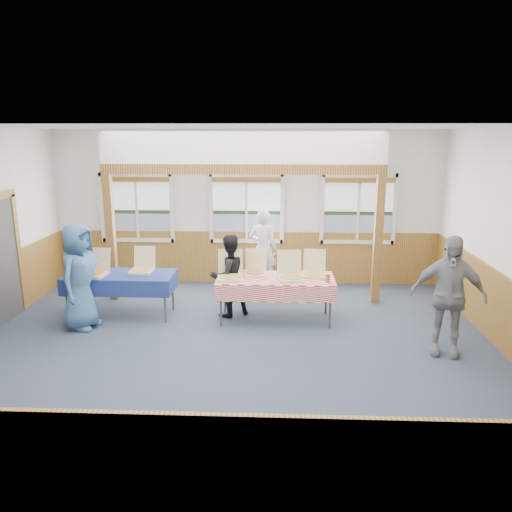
{
  "coord_description": "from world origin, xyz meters",
  "views": [
    {
      "loc": [
        0.63,
        -6.78,
        3.15
      ],
      "look_at": [
        0.3,
        1.0,
        1.2
      ],
      "focal_mm": 35.0,
      "sensor_mm": 36.0,
      "label": 1
    }
  ],
  "objects_px": {
    "table_left": "(120,277)",
    "woman_black": "(229,276)",
    "woman_white": "(263,249)",
    "man_blue": "(80,277)",
    "person_grey": "(448,296)",
    "table_right": "(275,281)"
  },
  "relations": [
    {
      "from": "woman_white",
      "to": "table_left",
      "type": "bearing_deg",
      "value": 55.24
    },
    {
      "from": "table_left",
      "to": "person_grey",
      "type": "relative_size",
      "value": 1.14
    },
    {
      "from": "table_left",
      "to": "person_grey",
      "type": "distance_m",
      "value": 5.32
    },
    {
      "from": "man_blue",
      "to": "person_grey",
      "type": "bearing_deg",
      "value": -85.42
    },
    {
      "from": "table_left",
      "to": "man_blue",
      "type": "height_order",
      "value": "man_blue"
    },
    {
      "from": "table_right",
      "to": "woman_white",
      "type": "xyz_separation_m",
      "value": [
        -0.26,
        1.83,
        0.11
      ]
    },
    {
      "from": "woman_black",
      "to": "table_left",
      "type": "bearing_deg",
      "value": -30.08
    },
    {
      "from": "table_right",
      "to": "man_blue",
      "type": "distance_m",
      "value": 3.2
    },
    {
      "from": "woman_white",
      "to": "man_blue",
      "type": "relative_size",
      "value": 0.94
    },
    {
      "from": "person_grey",
      "to": "table_right",
      "type": "bearing_deg",
      "value": 168.65
    },
    {
      "from": "table_left",
      "to": "man_blue",
      "type": "xyz_separation_m",
      "value": [
        -0.47,
        -0.57,
        0.17
      ]
    },
    {
      "from": "table_left",
      "to": "table_right",
      "type": "distance_m",
      "value": 2.69
    },
    {
      "from": "person_grey",
      "to": "man_blue",
      "type": "bearing_deg",
      "value": -172.68
    },
    {
      "from": "table_right",
      "to": "woman_black",
      "type": "xyz_separation_m",
      "value": [
        -0.81,
        0.2,
        0.02
      ]
    },
    {
      "from": "table_right",
      "to": "man_blue",
      "type": "height_order",
      "value": "man_blue"
    },
    {
      "from": "table_left",
      "to": "woman_black",
      "type": "bearing_deg",
      "value": -13.8
    },
    {
      "from": "table_left",
      "to": "woman_white",
      "type": "xyz_separation_m",
      "value": [
        2.43,
        1.71,
        0.12
      ]
    },
    {
      "from": "woman_white",
      "to": "woman_black",
      "type": "height_order",
      "value": "woman_white"
    },
    {
      "from": "woman_white",
      "to": "table_right",
      "type": "bearing_deg",
      "value": 118.2
    },
    {
      "from": "woman_white",
      "to": "man_blue",
      "type": "height_order",
      "value": "man_blue"
    },
    {
      "from": "table_right",
      "to": "person_grey",
      "type": "xyz_separation_m",
      "value": [
        2.46,
        -1.21,
        0.18
      ]
    },
    {
      "from": "man_blue",
      "to": "person_grey",
      "type": "height_order",
      "value": "person_grey"
    }
  ]
}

